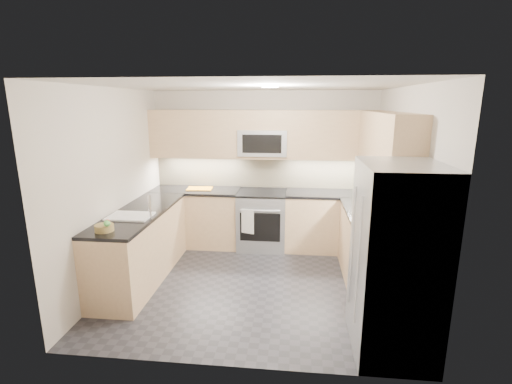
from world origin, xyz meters
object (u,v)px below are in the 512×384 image
gas_range (262,220)px  fruit_basket (104,228)px  microwave (263,143)px  utensil_bowl (368,189)px  cutting_board (200,189)px  refrigerator (396,260)px

gas_range → fruit_basket: fruit_basket is taller
microwave → utensil_bowl: bearing=-5.2°
cutting_board → gas_range: bearing=-2.9°
gas_range → microwave: size_ratio=1.20×
utensil_bowl → gas_range: bearing=179.1°
gas_range → fruit_basket: 2.63m
cutting_board → fruit_basket: (-0.53, -2.10, 0.03)m
gas_range → microwave: (0.00, 0.12, 1.24)m
gas_range → microwave: microwave is taller
refrigerator → cutting_board: refrigerator is taller
gas_range → microwave: 1.25m
refrigerator → gas_range: bearing=120.9°
fruit_basket → utensil_bowl: bearing=32.4°
microwave → refrigerator: size_ratio=0.42×
fruit_basket → refrigerator: bearing=-7.1°
utensil_bowl → fruit_basket: bearing=-147.6°
gas_range → utensil_bowl: size_ratio=3.45×
microwave → cutting_board: microwave is taller
refrigerator → fruit_basket: refrigerator is taller
utensil_bowl → microwave: bearing=174.8°
refrigerator → cutting_board: size_ratio=4.46×
utensil_bowl → fruit_basket: utensil_bowl is taller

